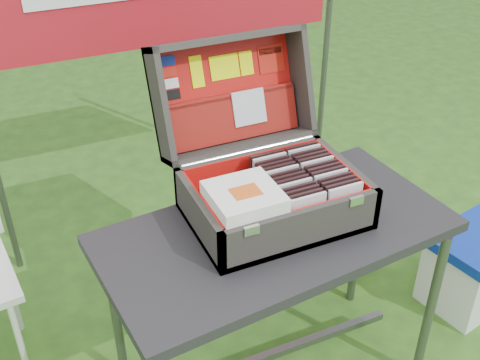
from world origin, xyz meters
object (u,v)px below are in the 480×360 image
cooler (473,268)px  cardboard_box (346,243)px  table (273,308)px  suitcase (268,144)px

cooler → cardboard_box: (-0.42, 0.39, -0.01)m
cooler → cardboard_box: 0.58m
table → cooler: size_ratio=2.90×
suitcase → cardboard_box: bearing=26.2°
suitcase → cooler: suitcase is taller
table → cardboard_box: table is taller
suitcase → cardboard_box: suitcase is taller
table → cardboard_box: bearing=28.6°
table → cooler: (1.03, 0.02, -0.19)m
table → cooler: 1.05m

